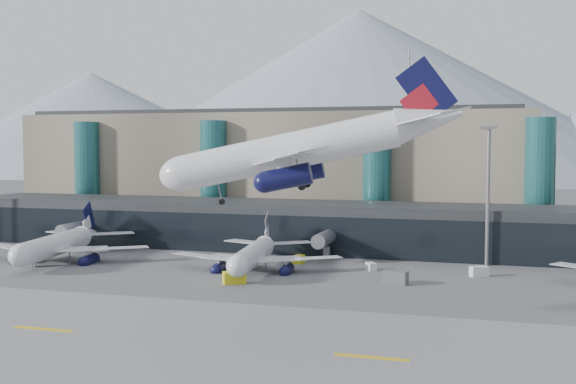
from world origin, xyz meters
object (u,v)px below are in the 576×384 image
at_px(veh_b, 298,259).
at_px(veh_a, 27,262).
at_px(jet_parked_left, 63,237).
at_px(veh_g, 371,266).
at_px(jet_parked_mid, 256,247).
at_px(veh_h, 234,278).
at_px(lightmast_mid, 488,187).
at_px(veh_d, 479,271).
at_px(hero_jet, 318,137).
at_px(veh_c, 395,277).

bearing_deg(veh_b, veh_a, 121.00).
distance_m(jet_parked_left, veh_g, 59.58).
height_order(jet_parked_left, jet_parked_mid, jet_parked_left).
height_order(jet_parked_left, veh_h, jet_parked_left).
bearing_deg(lightmast_mid, veh_d, -94.57).
xyz_separation_m(jet_parked_mid, veh_a, (-40.60, -10.15, -3.12)).
relative_size(veh_b, veh_d, 0.87).
relative_size(jet_parked_left, veh_a, 12.06).
distance_m(jet_parked_left, veh_d, 77.95).
xyz_separation_m(jet_parked_left, veh_a, (-1.32, -9.31, -3.56)).
height_order(hero_jet, veh_b, hero_jet).
bearing_deg(veh_d, veh_b, 143.33).
bearing_deg(veh_d, veh_c, -168.80).
bearing_deg(veh_h, veh_a, 141.51).
xyz_separation_m(lightmast_mid, veh_c, (-13.48, -22.50, -13.35)).
bearing_deg(lightmast_mid, jet_parked_left, -168.13).
height_order(jet_parked_mid, veh_b, jet_parked_mid).
relative_size(lightmast_mid, veh_h, 7.24).
bearing_deg(veh_h, veh_c, -17.18).
bearing_deg(veh_h, veh_b, 45.56).
bearing_deg(jet_parked_mid, lightmast_mid, -75.99).
bearing_deg(veh_a, jet_parked_mid, -18.96).
height_order(lightmast_mid, veh_c, lightmast_mid).
bearing_deg(jet_parked_mid, hero_jet, -159.27).
bearing_deg(veh_b, hero_jet, -152.13).
bearing_deg(veh_c, lightmast_mid, 69.05).
height_order(lightmast_mid, jet_parked_left, lightmast_mid).
bearing_deg(jet_parked_left, veh_a, 162.71).
relative_size(hero_jet, veh_h, 10.53).
relative_size(hero_jet, veh_c, 9.72).
bearing_deg(lightmast_mid, jet_parked_mid, -158.28).
distance_m(hero_jet, veh_h, 39.70).
relative_size(jet_parked_left, veh_g, 15.61).
height_order(jet_parked_mid, veh_h, jet_parked_mid).
height_order(lightmast_mid, hero_jet, hero_jet).
relative_size(veh_a, veh_h, 0.84).
xyz_separation_m(veh_b, veh_g, (14.39, -3.52, -0.08)).
bearing_deg(veh_d, jet_parked_mid, 156.47).
distance_m(lightmast_mid, veh_h, 50.18).
height_order(veh_b, veh_h, veh_h).
height_order(lightmast_mid, jet_parked_mid, lightmast_mid).
height_order(veh_a, veh_h, veh_h).
distance_m(hero_jet, jet_parked_mid, 49.21).
height_order(veh_a, veh_g, veh_a).
distance_m(hero_jet, veh_a, 72.43).
height_order(jet_parked_mid, veh_d, jet_parked_mid).
xyz_separation_m(veh_a, veh_b, (46.14, 18.29, -0.09)).
xyz_separation_m(jet_parked_left, jet_parked_mid, (39.28, 0.84, -0.44)).
bearing_deg(veh_b, jet_parked_left, 110.71).
relative_size(hero_jet, veh_g, 16.16).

